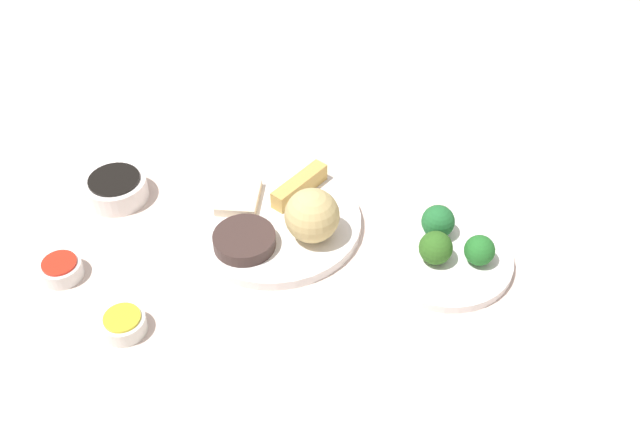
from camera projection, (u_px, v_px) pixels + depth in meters
name	position (u px, v px, depth m)	size (l,w,h in m)	color
tabletop	(258.00, 214.00, 1.14)	(2.20, 2.20, 0.02)	beige
main_plate	(275.00, 222.00, 1.10)	(0.27, 0.27, 0.02)	white
rice_scoop	(312.00, 216.00, 1.04)	(0.08, 0.08, 0.08)	tan
spring_roll	(300.00, 186.00, 1.13)	(0.11, 0.02, 0.03)	#D6A952
crab_rangoon_wonton	(238.00, 198.00, 1.12)	(0.08, 0.06, 0.01)	beige
stir_fry_heap	(247.00, 240.00, 1.05)	(0.09, 0.09, 0.02)	#3D2C28
broccoli_plate	(444.00, 258.00, 1.05)	(0.20, 0.20, 0.01)	white
broccoli_floret_0	(436.00, 248.00, 1.02)	(0.05, 0.05, 0.05)	#30641F
broccoli_floret_1	(480.00, 250.00, 1.02)	(0.04, 0.04, 0.04)	#246E29
broccoli_floret_2	(438.00, 221.00, 1.06)	(0.05, 0.05, 0.05)	#226A32
soy_sauce_bowl	(116.00, 189.00, 1.15)	(0.10, 0.10, 0.04)	white
soy_sauce_bowl_liquid	(114.00, 180.00, 1.13)	(0.08, 0.08, 0.00)	black
sauce_ramekin_hot_mustard	(124.00, 324.00, 0.95)	(0.06, 0.06, 0.02)	white
sauce_ramekin_hot_mustard_liquid	(122.00, 318.00, 0.94)	(0.05, 0.05, 0.00)	yellow
sauce_ramekin_sweet_and_sour	(61.00, 270.00, 1.03)	(0.06, 0.06, 0.02)	white
sauce_ramekin_sweet_and_sour_liquid	(59.00, 263.00, 1.02)	(0.05, 0.05, 0.00)	red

